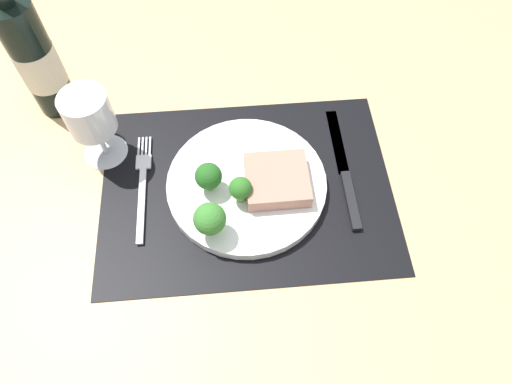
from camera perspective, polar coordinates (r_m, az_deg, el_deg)
The scene contains 11 objects.
ground_plane at distance 72.93cm, azimuth -1.13°, elevation -0.09°, with size 140.00×110.00×3.00cm, color tan.
placemat at distance 71.51cm, azimuth -1.15°, elevation 0.58°, with size 44.64×32.90×0.30cm, color black.
plate at distance 70.70cm, azimuth -1.16°, elevation 0.98°, with size 24.34×24.34×1.60cm, color white.
steak at distance 68.70cm, azimuth 2.60°, elevation 1.50°, with size 9.30×8.91×2.56cm, color tan.
broccoli_back_left at distance 62.90cm, azimuth -5.72°, elevation -3.36°, with size 4.53×4.53×6.11cm.
broccoli_front_edge at distance 67.25cm, azimuth -5.88°, elevation 1.92°, with size 3.99×3.99×5.09cm.
broccoli_center at distance 66.19cm, azimuth -1.92°, elevation 0.39°, with size 3.36×3.36×4.55cm.
fork at distance 73.33cm, azimuth -13.82°, elevation 0.79°, with size 2.40×19.20×0.50cm.
knife at distance 73.42cm, azimuth 10.98°, elevation 1.97°, with size 1.80×23.00×0.80cm.
wine_bottle at distance 81.66cm, azimuth -25.56°, elevation 14.70°, with size 6.57×6.57×29.96cm.
wine_glass at distance 72.56cm, azimuth -19.81°, elevation 8.68°, with size 7.06×7.06×12.90cm.
Camera 1 is at (-1.65, -37.17, 61.22)cm, focal length 32.43 mm.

